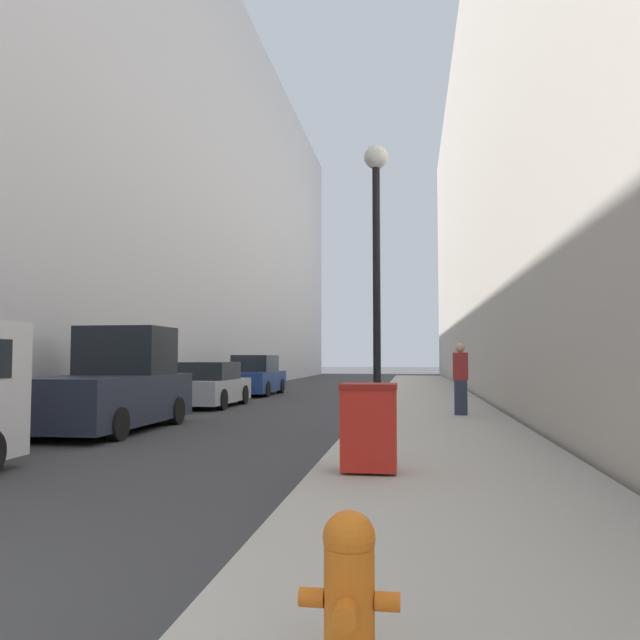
% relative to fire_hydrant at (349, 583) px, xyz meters
% --- Properties ---
extents(sidewalk_right, '(3.66, 60.00, 0.15)m').
position_rel_fire_hydrant_xyz_m(sidewalk_right, '(0.83, 17.37, -0.45)').
color(sidewalk_right, '#ADA89E').
rests_on(sidewalk_right, ground).
extents(building_left_glass, '(12.00, 60.00, 19.91)m').
position_rel_fire_hydrant_xyz_m(building_left_glass, '(-14.21, 25.37, 9.43)').
color(building_left_glass, '#BCBCC1').
rests_on(building_left_glass, ground).
extents(building_right_stone, '(12.00, 60.00, 19.13)m').
position_rel_fire_hydrant_xyz_m(building_right_stone, '(8.76, 25.37, 9.04)').
color(building_right_stone, beige).
rests_on(building_right_stone, ground).
extents(fire_hydrant, '(0.48, 0.37, 0.72)m').
position_rel_fire_hydrant_xyz_m(fire_hydrant, '(0.00, 0.00, 0.00)').
color(fire_hydrant, orange).
rests_on(fire_hydrant, sidewalk_right).
extents(trash_bin, '(0.71, 0.62, 1.12)m').
position_rel_fire_hydrant_xyz_m(trash_bin, '(-0.24, 4.97, 0.20)').
color(trash_bin, red).
rests_on(trash_bin, sidewalk_right).
extents(lamppost, '(0.48, 0.48, 5.68)m').
position_rel_fire_hydrant_xyz_m(lamppost, '(-0.38, 9.20, 3.27)').
color(lamppost, black).
rests_on(lamppost, sidewalk_right).
extents(pickup_truck, '(2.15, 4.82, 2.30)m').
position_rel_fire_hydrant_xyz_m(pickup_truck, '(-6.25, 9.97, 0.40)').
color(pickup_truck, '#232838').
rests_on(pickup_truck, ground).
extents(parked_sedan_near, '(1.90, 4.06, 1.44)m').
position_rel_fire_hydrant_xyz_m(parked_sedan_near, '(-6.25, 16.48, 0.15)').
color(parked_sedan_near, '#A3A8B2').
rests_on(parked_sedan_near, ground).
extents(parked_sedan_far, '(1.82, 4.59, 1.68)m').
position_rel_fire_hydrant_xyz_m(parked_sedan_far, '(-6.29, 22.83, 0.24)').
color(parked_sedan_far, navy).
rests_on(parked_sedan_far, ground).
extents(pedestrian_on_sidewalk, '(0.37, 0.24, 1.81)m').
position_rel_fire_hydrant_xyz_m(pedestrian_on_sidewalk, '(1.51, 13.11, 0.53)').
color(pedestrian_on_sidewalk, '#2D3347').
rests_on(pedestrian_on_sidewalk, sidewalk_right).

